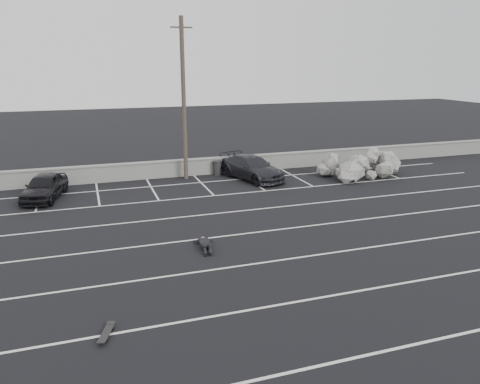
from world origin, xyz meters
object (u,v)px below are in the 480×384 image
object	(u,v)px
car_right	(252,168)
riprap_pile	(361,169)
car_left	(45,186)
person	(204,241)
skateboard	(106,333)
trash_bin	(217,168)
utility_pole	(184,100)

from	to	relation	value
car_right	riprap_pile	distance (m)	6.87
car_left	riprap_pile	size ratio (longest dim) A/B	0.69
person	skateboard	world-z (taller)	person
car_right	person	bearing A→B (deg)	-137.49
riprap_pile	car_left	bearing A→B (deg)	176.46
trash_bin	riprap_pile	world-z (taller)	riprap_pile
person	skateboard	xyz separation A→B (m)	(-4.06, -5.29, -0.13)
utility_pole	car_right	bearing A→B (deg)	-18.88
trash_bin	person	size ratio (longest dim) A/B	0.42
utility_pole	riprap_pile	distance (m)	11.77
utility_pole	riprap_pile	bearing A→B (deg)	-16.29
car_left	car_right	bearing A→B (deg)	17.78
riprap_pile	person	bearing A→B (deg)	-147.08
car_left	person	distance (m)	11.05
skateboard	utility_pole	bearing A→B (deg)	89.98
car_left	car_right	world-z (taller)	car_right
riprap_pile	skateboard	size ratio (longest dim) A/B	6.60
person	trash_bin	bearing A→B (deg)	77.85
riprap_pile	car_right	bearing A→B (deg)	165.25
car_right	riprap_pile	xyz separation A→B (m)	(6.64, -1.75, -0.17)
skateboard	riprap_pile	bearing A→B (deg)	58.39
car_right	person	xyz separation A→B (m)	(-5.52, -9.62, -0.50)
car_left	car_right	xyz separation A→B (m)	(11.89, 0.60, 0.03)
car_left	utility_pole	size ratio (longest dim) A/B	0.42
car_right	person	size ratio (longest dim) A/B	2.26
utility_pole	person	bearing A→B (deg)	-98.52
car_right	trash_bin	size ratio (longest dim) A/B	5.38
utility_pole	trash_bin	bearing A→B (deg)	10.67
car_right	utility_pole	xyz separation A→B (m)	(-3.88, 1.33, 4.13)
utility_pole	riprap_pile	size ratio (longest dim) A/B	1.65
utility_pole	skateboard	distance (m)	17.86
car_right	utility_pole	bearing A→B (deg)	143.45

